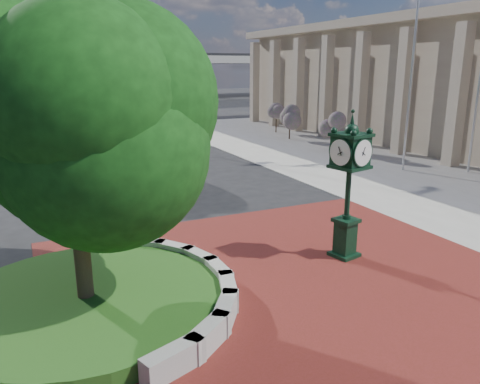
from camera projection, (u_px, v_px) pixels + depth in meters
The scene contains 16 objects.
ground at pixel (279, 271), 12.64m from camera, with size 200.00×200.00×0.00m, color black.
plaza at pixel (299, 286), 11.76m from camera, with size 12.00×12.00×0.04m, color maroon.
sidewalk at pixel (428, 159), 27.96m from camera, with size 20.00×50.00×0.04m, color #9E9B93.
planter_wall at pixel (184, 281), 11.46m from camera, with size 2.96×6.77×0.54m.
grass_bed at pixel (87, 303), 10.53m from camera, with size 6.10×6.10×0.40m, color #1B4B15.
overpass at pixel (52, 59), 72.00m from camera, with size 90.00×12.00×7.50m.
tree_planter at pixel (72, 149), 9.62m from camera, with size 5.20×5.20×6.33m.
tree_street at pixel (56, 106), 25.88m from camera, with size 4.40×4.40×5.45m.
post_clock at pixel (349, 180), 13.00m from camera, with size 1.01×1.01×4.19m.
parked_car at pixel (129, 115), 46.85m from camera, with size 1.60×3.98×1.36m, color maroon.
flagpole_a at pixel (412, 70), 23.53m from camera, with size 1.58×0.28×10.17m.
street_lamp_near at pixel (137, 67), 33.18m from camera, with size 2.03×0.50×9.09m.
street_lamp_far at pixel (37, 66), 46.34m from camera, with size 2.05×0.55×9.18m.
shrub_near at pixel (336, 127), 29.89m from camera, with size 1.20×1.20×2.20m.
shrub_mid at pixel (290, 118), 35.03m from camera, with size 1.20×1.20×2.20m.
shrub_far at pixel (276, 114), 38.66m from camera, with size 1.20×1.20×2.20m.
Camera 1 is at (-5.93, -10.08, 5.36)m, focal length 35.00 mm.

